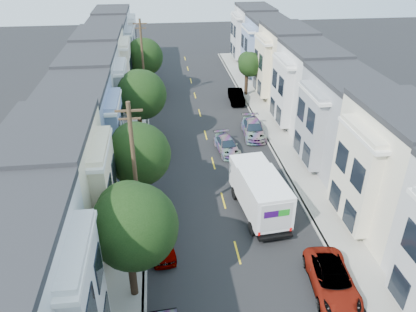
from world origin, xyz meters
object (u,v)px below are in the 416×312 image
at_px(tree_e, 144,57).
at_px(parked_left_d, 159,154).
at_px(parked_right_b, 332,280).
at_px(parked_right_c, 253,129).
at_px(utility_pole_far, 143,62).
at_px(fedex_truck, 259,191).
at_px(tree_d, 141,95).
at_px(lead_sedan, 227,145).
at_px(tree_far_r, 249,65).
at_px(utility_pole_near, 135,177).
at_px(parked_right_d, 236,96).
at_px(tree_c, 138,155).
at_px(tree_b, 133,227).
at_px(parked_left_c, 162,244).

height_order(tree_e, parked_left_d, tree_e).
xyz_separation_m(tree_e, parked_right_b, (11.20, -35.03, -4.18)).
xyz_separation_m(tree_e, parked_right_c, (11.20, -14.02, -4.14)).
height_order(tree_e, utility_pole_far, utility_pole_far).
height_order(parked_left_d, parked_right_c, parked_right_c).
xyz_separation_m(fedex_truck, parked_left_d, (-7.26, 8.93, -1.23)).
distance_m(tree_d, parked_right_b, 23.72).
bearing_deg(utility_pole_far, lead_sedan, -60.22).
relative_size(tree_far_r, parked_right_c, 1.11).
bearing_deg(utility_pole_near, parked_right_b, -27.13).
xyz_separation_m(tree_e, utility_pole_far, (0.00, -3.30, 0.25)).
height_order(utility_pole_far, fedex_truck, utility_pole_far).
relative_size(utility_pole_far, parked_right_c, 1.98).
height_order(tree_d, utility_pole_far, utility_pole_far).
distance_m(parked_right_b, parked_right_d, 30.72).
distance_m(utility_pole_far, parked_right_c, 16.11).
xyz_separation_m(tree_c, tree_d, (-0.00, 11.08, 0.44)).
bearing_deg(tree_b, parked_left_d, 84.95).
distance_m(utility_pole_far, parked_right_d, 12.07).
bearing_deg(utility_pole_near, tree_b, -90.02).
xyz_separation_m(lead_sedan, parked_right_c, (3.29, 3.10, 0.10)).
relative_size(tree_e, utility_pole_near, 0.73).
xyz_separation_m(lead_sedan, parked_left_c, (-6.51, -13.48, -0.01)).
xyz_separation_m(tree_e, fedex_truck, (8.66, -27.10, -3.01)).
bearing_deg(tree_c, parked_right_d, 62.35).
bearing_deg(parked_left_d, utility_pole_near, -95.76).
bearing_deg(parked_left_d, lead_sedan, 10.59).
relative_size(tree_b, parked_right_b, 1.40).
bearing_deg(lead_sedan, parked_left_d, -177.14).
distance_m(lead_sedan, parked_right_b, 18.22).
distance_m(tree_c, parked_right_b, 15.14).
relative_size(tree_d, tree_e, 1.04).
height_order(parked_left_d, parked_right_d, parked_right_d).
bearing_deg(lead_sedan, tree_far_r, 64.38).
xyz_separation_m(lead_sedan, parked_right_d, (3.29, 12.81, 0.11)).
distance_m(tree_d, parked_right_d, 15.85).
bearing_deg(lead_sedan, parked_left_c, -122.09).
bearing_deg(fedex_truck, parked_right_b, -77.79).
distance_m(tree_c, parked_left_d, 8.68).
bearing_deg(parked_left_c, utility_pole_near, 131.96).
bearing_deg(tree_c, parked_right_c, 46.18).
bearing_deg(utility_pole_near, parked_left_d, 82.83).
bearing_deg(tree_e, utility_pole_far, -89.97).
xyz_separation_m(tree_far_r, parked_left_c, (-11.79, -28.57, -3.37)).
relative_size(tree_e, parked_right_c, 1.44).
height_order(parked_left_c, parked_left_d, parked_left_d).
distance_m(tree_b, fedex_truck, 11.52).
bearing_deg(parked_right_c, tree_e, 132.47).
bearing_deg(tree_d, parked_right_d, 42.59).
height_order(tree_far_r, parked_left_d, tree_far_r).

